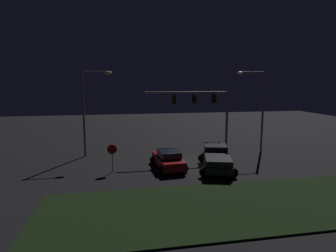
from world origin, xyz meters
TOP-DOWN VIEW (x-y plane):
  - ground_plane at (0.00, 0.00)m, footprint 80.00×80.00m
  - grass_median at (0.00, -8.89)m, footprint 20.25×6.78m
  - pickup_truck at (2.25, -2.11)m, footprint 3.80×5.73m
  - car_sedan at (-1.55, -1.13)m, footprint 2.74×4.54m
  - traffic_signal_gantry at (2.71, 2.96)m, footprint 8.32×0.56m
  - street_lamp_left at (-8.18, 4.00)m, footprint 2.86×0.44m
  - street_lamp_right at (8.03, 2.31)m, footprint 3.01×0.44m
  - stop_sign at (-6.08, -1.42)m, footprint 0.76×0.08m

SIDE VIEW (x-z plane):
  - ground_plane at x=0.00m, z-range 0.00..0.00m
  - grass_median at x=0.00m, z-range 0.00..0.10m
  - car_sedan at x=-1.55m, z-range -0.02..1.49m
  - pickup_truck at x=2.25m, z-range 0.10..1.90m
  - stop_sign at x=-6.08m, z-range 0.45..2.68m
  - traffic_signal_gantry at x=2.71m, z-range 1.65..8.15m
  - street_lamp_left at x=-8.18m, z-range 1.08..9.26m
  - street_lamp_right at x=8.03m, z-range 1.10..9.28m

